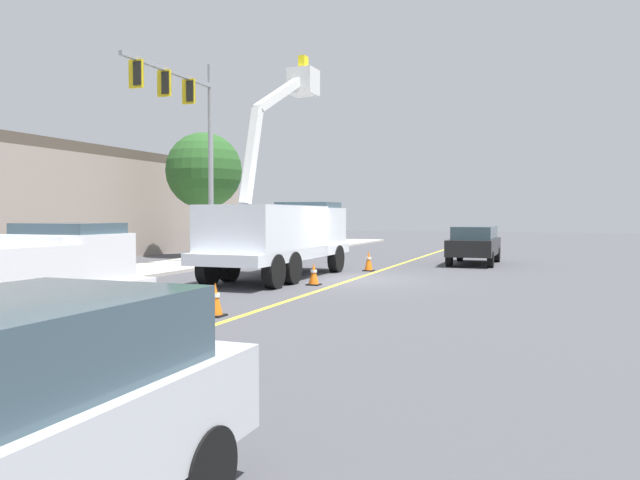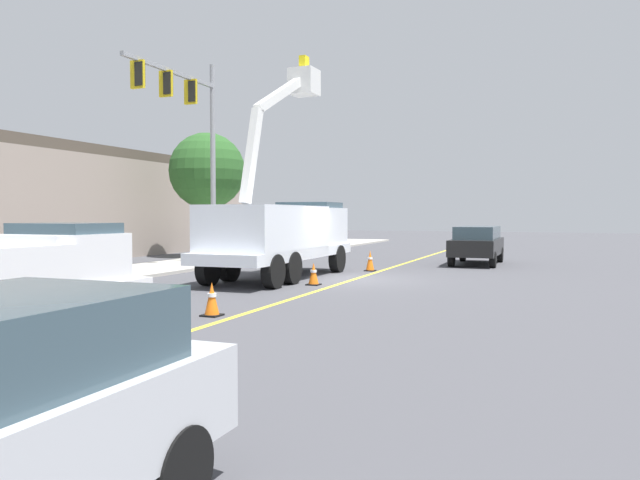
{
  "view_description": "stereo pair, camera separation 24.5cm",
  "coord_description": "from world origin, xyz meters",
  "px_view_note": "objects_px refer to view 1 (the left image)",
  "views": [
    {
      "loc": [
        -19.89,
        -6.93,
        2.23
      ],
      "look_at": [
        -1.5,
        0.62,
        1.4
      ],
      "focal_mm": 34.67,
      "sensor_mm": 36.0,
      "label": 1
    },
    {
      "loc": [
        -19.79,
        -7.15,
        2.23
      ],
      "look_at": [
        -1.5,
        0.62,
        1.4
      ],
      "focal_mm": 34.67,
      "sensor_mm": 36.0,
      "label": 2
    }
  ],
  "objects_px": {
    "traffic_cone_mid_front": "(215,300)",
    "traffic_cone_trailing": "(369,261)",
    "utility_bucket_truck": "(281,231)",
    "traffic_cone_mid_rear": "(314,274)",
    "passing_minivan": "(475,242)",
    "traffic_signal_mast": "(188,121)",
    "service_pickup_truck": "(8,278)"
  },
  "relations": [
    {
      "from": "traffic_cone_mid_front",
      "to": "traffic_cone_trailing",
      "type": "relative_size",
      "value": 0.92
    },
    {
      "from": "utility_bucket_truck",
      "to": "traffic_cone_mid_rear",
      "type": "relative_size",
      "value": 11.7
    },
    {
      "from": "passing_minivan",
      "to": "traffic_cone_mid_front",
      "type": "bearing_deg",
      "value": 169.24
    },
    {
      "from": "traffic_cone_mid_front",
      "to": "traffic_signal_mast",
      "type": "bearing_deg",
      "value": 36.92
    },
    {
      "from": "traffic_cone_trailing",
      "to": "service_pickup_truck",
      "type": "bearing_deg",
      "value": 173.55
    },
    {
      "from": "service_pickup_truck",
      "to": "traffic_cone_trailing",
      "type": "relative_size",
      "value": 6.95
    },
    {
      "from": "service_pickup_truck",
      "to": "traffic_cone_mid_front",
      "type": "relative_size",
      "value": 7.58
    },
    {
      "from": "utility_bucket_truck",
      "to": "passing_minivan",
      "type": "height_order",
      "value": "utility_bucket_truck"
    },
    {
      "from": "utility_bucket_truck",
      "to": "traffic_cone_mid_front",
      "type": "xyz_separation_m",
      "value": [
        -7.87,
        -2.24,
        -1.26
      ]
    },
    {
      "from": "service_pickup_truck",
      "to": "passing_minivan",
      "type": "height_order",
      "value": "service_pickup_truck"
    },
    {
      "from": "traffic_cone_mid_rear",
      "to": "traffic_signal_mast",
      "type": "xyz_separation_m",
      "value": [
        3.48,
        7.02,
        5.67
      ]
    },
    {
      "from": "service_pickup_truck",
      "to": "passing_minivan",
      "type": "distance_m",
      "value": 20.85
    },
    {
      "from": "utility_bucket_truck",
      "to": "traffic_cone_trailing",
      "type": "distance_m",
      "value": 4.38
    },
    {
      "from": "utility_bucket_truck",
      "to": "traffic_cone_trailing",
      "type": "bearing_deg",
      "value": -29.06
    },
    {
      "from": "utility_bucket_truck",
      "to": "traffic_signal_mast",
      "type": "distance_m",
      "value": 6.98
    },
    {
      "from": "passing_minivan",
      "to": "traffic_signal_mast",
      "type": "distance_m",
      "value": 13.47
    },
    {
      "from": "traffic_cone_trailing",
      "to": "traffic_signal_mast",
      "type": "relative_size",
      "value": 0.09
    },
    {
      "from": "traffic_cone_mid_rear",
      "to": "traffic_cone_trailing",
      "type": "relative_size",
      "value": 0.87
    },
    {
      "from": "traffic_signal_mast",
      "to": "passing_minivan",
      "type": "bearing_deg",
      "value": -57.04
    },
    {
      "from": "service_pickup_truck",
      "to": "traffic_signal_mast",
      "type": "distance_m",
      "value": 15.28
    },
    {
      "from": "passing_minivan",
      "to": "traffic_cone_trailing",
      "type": "xyz_separation_m",
      "value": [
        -5.01,
        3.34,
        -0.57
      ]
    },
    {
      "from": "service_pickup_truck",
      "to": "traffic_cone_mid_rear",
      "type": "bearing_deg",
      "value": -9.14
    },
    {
      "from": "passing_minivan",
      "to": "traffic_cone_mid_front",
      "type": "height_order",
      "value": "passing_minivan"
    },
    {
      "from": "traffic_cone_trailing",
      "to": "traffic_signal_mast",
      "type": "bearing_deg",
      "value": 104.07
    },
    {
      "from": "traffic_cone_mid_rear",
      "to": "traffic_signal_mast",
      "type": "height_order",
      "value": "traffic_signal_mast"
    },
    {
      "from": "service_pickup_truck",
      "to": "passing_minivan",
      "type": "bearing_deg",
      "value": -14.06
    },
    {
      "from": "traffic_cone_mid_rear",
      "to": "utility_bucket_truck",
      "type": "bearing_deg",
      "value": 50.44
    },
    {
      "from": "traffic_cone_mid_front",
      "to": "traffic_cone_mid_rear",
      "type": "distance_m",
      "value": 6.29
    },
    {
      "from": "utility_bucket_truck",
      "to": "service_pickup_truck",
      "type": "distance_m",
      "value": 11.55
    },
    {
      "from": "traffic_cone_mid_front",
      "to": "traffic_signal_mast",
      "type": "relative_size",
      "value": 0.09
    },
    {
      "from": "utility_bucket_truck",
      "to": "traffic_cone_mid_rear",
      "type": "bearing_deg",
      "value": -129.56
    },
    {
      "from": "utility_bucket_truck",
      "to": "passing_minivan",
      "type": "bearing_deg",
      "value": -31.82
    }
  ]
}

